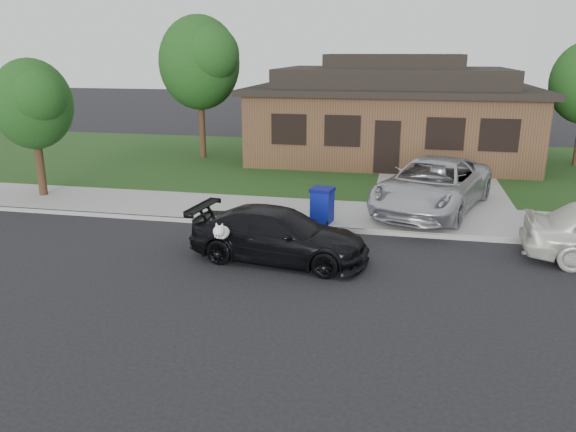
# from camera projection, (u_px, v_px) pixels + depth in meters

# --- Properties ---
(ground) EXTENTS (120.00, 120.00, 0.00)m
(ground) POSITION_uv_depth(u_px,v_px,m) (193.00, 269.00, 13.17)
(ground) COLOR black
(ground) RESTS_ON ground
(sidewalk) EXTENTS (60.00, 3.00, 0.12)m
(sidewalk) POSITION_uv_depth(u_px,v_px,m) (250.00, 210.00, 17.84)
(sidewalk) COLOR gray
(sidewalk) RESTS_ON ground
(curb) EXTENTS (60.00, 0.12, 0.12)m
(curb) POSITION_uv_depth(u_px,v_px,m) (237.00, 223.00, 16.44)
(curb) COLOR gray
(curb) RESTS_ON ground
(lawn) EXTENTS (60.00, 13.00, 0.13)m
(lawn) POSITION_uv_depth(u_px,v_px,m) (298.00, 163.00, 25.35)
(lawn) COLOR #193814
(lawn) RESTS_ON ground
(driveway) EXTENTS (4.50, 13.00, 0.14)m
(driveway) POSITION_uv_depth(u_px,v_px,m) (438.00, 183.00, 21.35)
(driveway) COLOR gray
(driveway) RESTS_ON ground
(sedan) EXTENTS (4.57, 2.41, 1.27)m
(sedan) POSITION_uv_depth(u_px,v_px,m) (279.00, 235.00, 13.57)
(sedan) COLOR black
(sedan) RESTS_ON ground
(minivan) EXTENTS (4.28, 6.20, 1.57)m
(minivan) POSITION_uv_depth(u_px,v_px,m) (432.00, 185.00, 17.35)
(minivan) COLOR #AFB2B7
(minivan) RESTS_ON driveway
(recycling_bin) EXTENTS (0.71, 0.71, 1.02)m
(recycling_bin) POSITION_uv_depth(u_px,v_px,m) (322.00, 205.00, 16.23)
(recycling_bin) COLOR navy
(recycling_bin) RESTS_ON sidewalk
(house) EXTENTS (12.60, 8.60, 4.65)m
(house) POSITION_uv_depth(u_px,v_px,m) (391.00, 114.00, 25.85)
(house) COLOR #422B1C
(house) RESTS_ON ground
(tree_0) EXTENTS (3.78, 3.60, 6.34)m
(tree_0) POSITION_uv_depth(u_px,v_px,m) (202.00, 61.00, 24.84)
(tree_0) COLOR #332114
(tree_0) RESTS_ON ground
(tree_2) EXTENTS (2.73, 2.60, 4.59)m
(tree_2) POSITION_uv_depth(u_px,v_px,m) (34.00, 103.00, 18.50)
(tree_2) COLOR #332114
(tree_2) RESTS_ON ground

